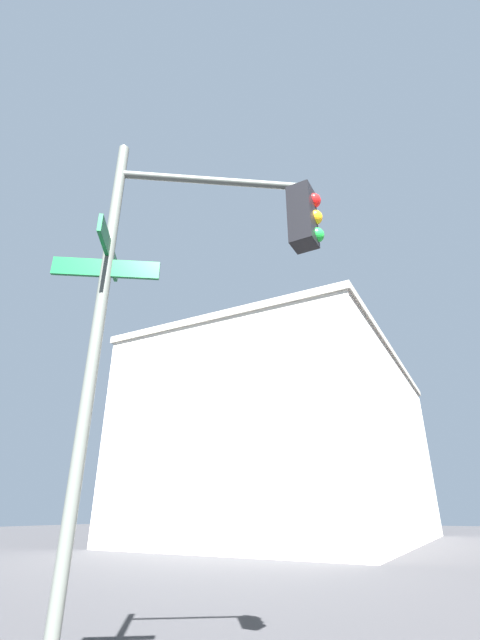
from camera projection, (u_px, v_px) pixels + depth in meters
name	position (u px, v px, depth m)	size (l,w,h in m)	color
traffic_signal_near	(200.00, 278.00, 4.56)	(2.45, 1.82, 5.79)	#474C47
building_stucco	(298.00, 448.00, 30.23)	(14.95, 23.31, 11.67)	beige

